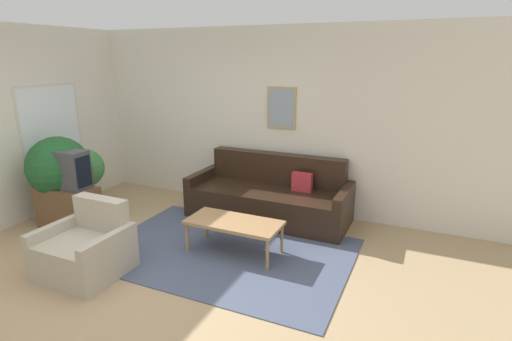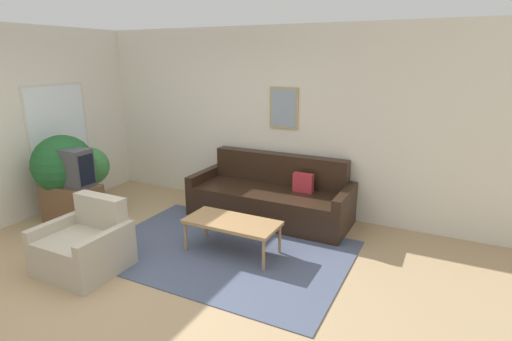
# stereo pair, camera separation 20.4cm
# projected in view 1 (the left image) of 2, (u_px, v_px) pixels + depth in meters

# --- Properties ---
(ground_plane) EXTENTS (16.00, 16.00, 0.00)m
(ground_plane) POSITION_uv_depth(u_px,v_px,m) (138.00, 281.00, 4.19)
(ground_plane) COLOR tan
(area_rug) EXTENTS (2.95, 2.01, 0.01)m
(area_rug) POSITION_uv_depth(u_px,v_px,m) (225.00, 251.00, 4.81)
(area_rug) COLOR #4C5670
(area_rug) RESTS_ON ground_plane
(wall_back) EXTENTS (8.00, 0.09, 2.70)m
(wall_back) POSITION_uv_depth(u_px,v_px,m) (246.00, 119.00, 6.12)
(wall_back) COLOR silver
(wall_back) RESTS_ON ground_plane
(wall_left_window) EXTENTS (0.08, 8.00, 2.70)m
(wall_left_window) POSITION_uv_depth(u_px,v_px,m) (10.00, 128.00, 5.38)
(wall_left_window) COLOR silver
(wall_left_window) RESTS_ON ground_plane
(couch) EXTENTS (2.29, 0.90, 0.90)m
(couch) POSITION_uv_depth(u_px,v_px,m) (270.00, 197.00, 5.77)
(couch) COLOR black
(couch) RESTS_ON ground_plane
(coffee_table) EXTENTS (1.12, 0.52, 0.41)m
(coffee_table) POSITION_uv_depth(u_px,v_px,m) (234.00, 224.00, 4.69)
(coffee_table) COLOR #A87F51
(coffee_table) RESTS_ON ground_plane
(tv_stand) EXTENTS (0.82, 0.42, 0.58)m
(tv_stand) POSITION_uv_depth(u_px,v_px,m) (69.00, 207.00, 5.43)
(tv_stand) COLOR brown
(tv_stand) RESTS_ON ground_plane
(tv) EXTENTS (0.73, 0.28, 0.52)m
(tv) POSITION_uv_depth(u_px,v_px,m) (64.00, 169.00, 5.28)
(tv) COLOR #424247
(tv) RESTS_ON tv_stand
(armchair) EXTENTS (0.84, 0.76, 0.77)m
(armchair) POSITION_uv_depth(u_px,v_px,m) (86.00, 250.00, 4.29)
(armchair) COLOR #B2A893
(armchair) RESTS_ON ground_plane
(potted_plant_tall) EXTENTS (0.83, 0.83, 1.23)m
(potted_plant_tall) POSITION_uv_depth(u_px,v_px,m) (59.00, 168.00, 5.46)
(potted_plant_tall) COLOR slate
(potted_plant_tall) RESTS_ON ground_plane
(potted_plant_by_window) EXTENTS (0.59, 0.59, 0.92)m
(potted_plant_by_window) POSITION_uv_depth(u_px,v_px,m) (85.00, 170.00, 6.12)
(potted_plant_by_window) COLOR #935638
(potted_plant_by_window) RESTS_ON ground_plane
(potted_plant_small) EXTENTS (0.48, 0.48, 0.74)m
(potted_plant_small) POSITION_uv_depth(u_px,v_px,m) (75.00, 183.00, 5.98)
(potted_plant_small) COLOR beige
(potted_plant_small) RESTS_ON ground_plane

